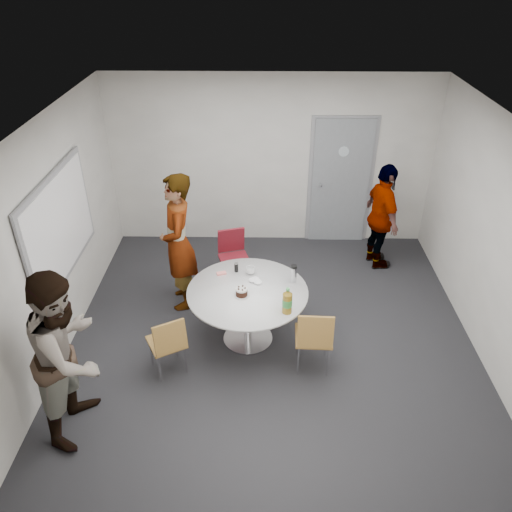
{
  "coord_description": "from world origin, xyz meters",
  "views": [
    {
      "loc": [
        -0.12,
        -4.83,
        4.21
      ],
      "look_at": [
        -0.2,
        0.25,
        1.03
      ],
      "focal_mm": 35.0,
      "sensor_mm": 36.0,
      "label": 1
    }
  ],
  "objects_px": {
    "chair_near_right": "(314,336)",
    "person_right": "(382,217)",
    "chair_near_left": "(168,341)",
    "person_main": "(178,243)",
    "door": "(340,182)",
    "person_left": "(69,354)",
    "whiteboard": "(61,226)",
    "chair_far": "(233,252)",
    "table": "(250,298)"
  },
  "relations": [
    {
      "from": "chair_near_right",
      "to": "person_right",
      "type": "height_order",
      "value": "person_right"
    },
    {
      "from": "chair_near_left",
      "to": "person_main",
      "type": "xyz_separation_m",
      "value": [
        -0.05,
        1.37,
        0.46
      ]
    },
    {
      "from": "person_main",
      "to": "chair_near_right",
      "type": "bearing_deg",
      "value": 41.96
    },
    {
      "from": "door",
      "to": "person_left",
      "type": "bearing_deg",
      "value": -128.52
    },
    {
      "from": "whiteboard",
      "to": "chair_near_right",
      "type": "relative_size",
      "value": 2.2
    },
    {
      "from": "chair_near_right",
      "to": "person_right",
      "type": "bearing_deg",
      "value": 65.33
    },
    {
      "from": "door",
      "to": "chair_far",
      "type": "xyz_separation_m",
      "value": [
        -1.64,
        -1.3,
        -0.52
      ]
    },
    {
      "from": "person_left",
      "to": "chair_near_right",
      "type": "bearing_deg",
      "value": -66.66
    },
    {
      "from": "whiteboard",
      "to": "person_main",
      "type": "height_order",
      "value": "whiteboard"
    },
    {
      "from": "chair_near_right",
      "to": "person_left",
      "type": "relative_size",
      "value": 0.47
    },
    {
      "from": "table",
      "to": "person_main",
      "type": "distance_m",
      "value": 1.26
    },
    {
      "from": "table",
      "to": "chair_far",
      "type": "relative_size",
      "value": 1.71
    },
    {
      "from": "table",
      "to": "chair_near_left",
      "type": "xyz_separation_m",
      "value": [
        -0.89,
        -0.59,
        -0.17
      ]
    },
    {
      "from": "person_left",
      "to": "door",
      "type": "bearing_deg",
      "value": -32.47
    },
    {
      "from": "table",
      "to": "person_main",
      "type": "height_order",
      "value": "person_main"
    },
    {
      "from": "whiteboard",
      "to": "person_right",
      "type": "bearing_deg",
      "value": 20.09
    },
    {
      "from": "chair_near_right",
      "to": "person_main",
      "type": "distance_m",
      "value": 2.16
    },
    {
      "from": "table",
      "to": "person_left",
      "type": "relative_size",
      "value": 0.78
    },
    {
      "from": "table",
      "to": "person_right",
      "type": "xyz_separation_m",
      "value": [
        1.89,
        1.77,
        0.17
      ]
    },
    {
      "from": "chair_near_right",
      "to": "person_left",
      "type": "bearing_deg",
      "value": -160.47
    },
    {
      "from": "chair_near_left",
      "to": "chair_far",
      "type": "relative_size",
      "value": 0.95
    },
    {
      "from": "chair_near_left",
      "to": "person_main",
      "type": "relative_size",
      "value": 0.42
    },
    {
      "from": "chair_near_left",
      "to": "person_left",
      "type": "height_order",
      "value": "person_left"
    },
    {
      "from": "chair_far",
      "to": "person_left",
      "type": "relative_size",
      "value": 0.46
    },
    {
      "from": "chair_near_right",
      "to": "chair_far",
      "type": "bearing_deg",
      "value": 121.59
    },
    {
      "from": "table",
      "to": "person_right",
      "type": "bearing_deg",
      "value": 43.17
    },
    {
      "from": "whiteboard",
      "to": "chair_far",
      "type": "xyz_separation_m",
      "value": [
        1.92,
        0.98,
        -0.94
      ]
    },
    {
      "from": "chair_near_right",
      "to": "chair_far",
      "type": "height_order",
      "value": "chair_near_right"
    },
    {
      "from": "chair_far",
      "to": "person_left",
      "type": "distance_m",
      "value": 2.93
    },
    {
      "from": "door",
      "to": "person_right",
      "type": "relative_size",
      "value": 1.3
    },
    {
      "from": "chair_near_right",
      "to": "whiteboard",
      "type": "bearing_deg",
      "value": 166.98
    },
    {
      "from": "person_left",
      "to": "person_right",
      "type": "xyz_separation_m",
      "value": [
        3.58,
        3.04,
        -0.1
      ]
    },
    {
      "from": "chair_near_left",
      "to": "chair_near_right",
      "type": "bearing_deg",
      "value": -25.93
    },
    {
      "from": "table",
      "to": "person_main",
      "type": "relative_size",
      "value": 0.76
    },
    {
      "from": "chair_far",
      "to": "person_left",
      "type": "bearing_deg",
      "value": 44.41
    },
    {
      "from": "chair_near_left",
      "to": "person_right",
      "type": "relative_size",
      "value": 0.49
    },
    {
      "from": "chair_far",
      "to": "chair_near_left",
      "type": "bearing_deg",
      "value": 55.07
    },
    {
      "from": "table",
      "to": "door",
      "type": "bearing_deg",
      "value": 61.97
    },
    {
      "from": "chair_near_left",
      "to": "person_right",
      "type": "distance_m",
      "value": 3.67
    },
    {
      "from": "table",
      "to": "chair_far",
      "type": "height_order",
      "value": "table"
    },
    {
      "from": "door",
      "to": "whiteboard",
      "type": "height_order",
      "value": "door"
    },
    {
      "from": "door",
      "to": "chair_far",
      "type": "height_order",
      "value": "door"
    },
    {
      "from": "person_main",
      "to": "person_left",
      "type": "relative_size",
      "value": 1.02
    },
    {
      "from": "table",
      "to": "person_right",
      "type": "relative_size",
      "value": 0.88
    },
    {
      "from": "person_main",
      "to": "person_left",
      "type": "distance_m",
      "value": 2.18
    },
    {
      "from": "door",
      "to": "person_main",
      "type": "distance_m",
      "value": 2.92
    },
    {
      "from": "chair_near_right",
      "to": "person_left",
      "type": "height_order",
      "value": "person_left"
    },
    {
      "from": "chair_near_left",
      "to": "chair_far",
      "type": "distance_m",
      "value": 1.96
    },
    {
      "from": "chair_far",
      "to": "person_right",
      "type": "relative_size",
      "value": 0.52
    },
    {
      "from": "whiteboard",
      "to": "chair_far",
      "type": "height_order",
      "value": "whiteboard"
    }
  ]
}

